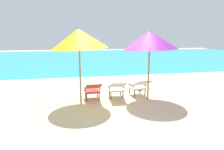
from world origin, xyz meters
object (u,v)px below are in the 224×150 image
Objects in this scene: lounge_chair_left at (93,89)px; beach_umbrella_right at (150,40)px; beach_umbrella_left at (79,39)px; lounge_chair_center at (117,88)px; lounge_chair_right at (140,86)px; beach_ball at (140,88)px.

beach_umbrella_right is (1.92, -0.31, 1.69)m from lounge_chair_left.
beach_umbrella_left is at bearing -145.85° from lounge_chair_left.
beach_umbrella_right is (1.05, -0.34, 1.69)m from lounge_chair_center.
beach_umbrella_left is 0.95× the size of beach_umbrella_right.
lounge_chair_left is 1.77m from lounge_chair_right.
lounge_chair_center is at bearing -173.24° from lounge_chair_right.
beach_umbrella_right is at bearing -95.87° from beach_ball.
lounge_chair_center is 1.52m from beach_ball.
lounge_chair_left is 0.87m from lounge_chair_center.
lounge_chair_center is at bearing 162.05° from beach_umbrella_right.
beach_umbrella_right reaches higher than beach_ball.
beach_umbrella_left is (-0.43, -0.29, 1.75)m from lounge_chair_left.
beach_ball is (1.18, 0.91, -0.29)m from lounge_chair_center.
lounge_chair_right reaches higher than beach_ball.
lounge_chair_right is at bearing 4.29° from lounge_chair_left.
beach_umbrella_right is (2.35, -0.03, -0.06)m from beach_umbrella_left.
beach_umbrella_right is (0.16, -0.45, 1.69)m from lounge_chair_right.
beach_umbrella_left reaches higher than beach_ball.
lounge_chair_left and lounge_chair_center have the same top height.
beach_ball is (2.48, 1.22, -2.04)m from beach_umbrella_left.
beach_ball is at bearing 24.47° from lounge_chair_left.
beach_umbrella_right is 2.34m from beach_ball.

